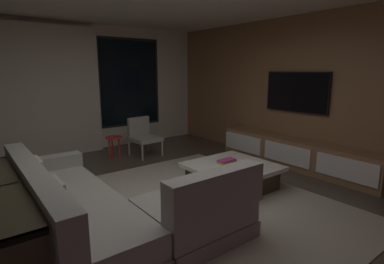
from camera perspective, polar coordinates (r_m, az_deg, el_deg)
name	(u,v)px	position (r m, az deg, el deg)	size (l,w,h in m)	color
floor	(169,211)	(3.94, -4.37, -14.69)	(9.20, 9.20, 0.00)	#473D33
back_wall_with_window	(70,89)	(6.85, -22.04, 7.44)	(6.60, 0.30, 2.70)	beige
media_wall	(312,92)	(5.81, 21.70, 6.93)	(0.12, 7.80, 2.70)	#8E6642
area_rug	(196,206)	(4.04, 0.70, -13.81)	(3.20, 3.80, 0.01)	#ADA391
sectional_couch	(105,211)	(3.41, -16.11, -14.06)	(1.98, 2.50, 0.82)	gray
coffee_table	(232,176)	(4.61, 7.53, -8.17)	(1.16, 1.16, 0.36)	#3C3423
book_stack_on_coffee_table	(227,161)	(4.61, 6.57, -5.50)	(0.29, 0.15, 0.06)	gold
accent_chair_near_window	(143,135)	(6.32, -9.23, -0.47)	(0.58, 0.60, 0.78)	#B2ADA0
side_stool	(114,141)	(6.14, -14.51, -1.62)	(0.32, 0.32, 0.46)	red
media_console	(296,154)	(5.77, 18.96, -3.99)	(0.46, 3.10, 0.52)	#8E6642
mounted_tv	(296,92)	(5.85, 19.04, 7.14)	(0.05, 1.26, 0.73)	black
console_table_behind_couch	(0,221)	(3.31, -32.42, -14.03)	(0.40, 2.10, 0.74)	#3C3423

